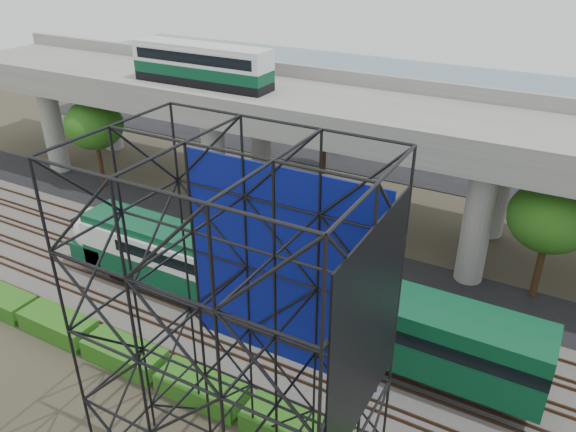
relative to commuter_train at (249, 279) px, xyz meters
The scene contains 13 objects.
ground 3.51m from the commuter_train, 85.76° to the right, with size 140.00×140.00×0.00m, color #474233.
ballast_bed 2.79m from the commuter_train, ahead, with size 90.00×12.00×0.20m, color slate.
service_road 8.96m from the commuter_train, 89.00° to the left, with size 90.00×5.00×0.08m, color black.
parking_lot 32.13m from the commuter_train, 89.73° to the left, with size 90.00×18.00×0.08m, color black.
harbor_water 54.08m from the commuter_train, 89.84° to the left, with size 140.00×40.00×0.03m, color slate.
rail_tracks 2.61m from the commuter_train, ahead, with size 90.00×9.52×0.16m.
commuter_train is the anchor object (origin of this frame).
overpass 15.00m from the commuter_train, 93.35° to the left, with size 80.00×12.00×12.40m.
scaffold_tower 12.55m from the commuter_train, 58.73° to the right, with size 9.36×6.36×15.00m.
hedge_strip 6.81m from the commuter_train, 79.62° to the right, with size 34.60×1.80×1.20m.
trees 15.11m from the commuter_train, 107.69° to the left, with size 40.94×16.94×7.69m.
suv 10.28m from the commuter_train, 117.80° to the left, with size 2.31×5.02×1.39m, color black.
parked_cars 31.81m from the commuter_train, 87.18° to the left, with size 34.42×9.82×1.29m.
Camera 1 is at (14.56, -20.14, 20.63)m, focal length 35.00 mm.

